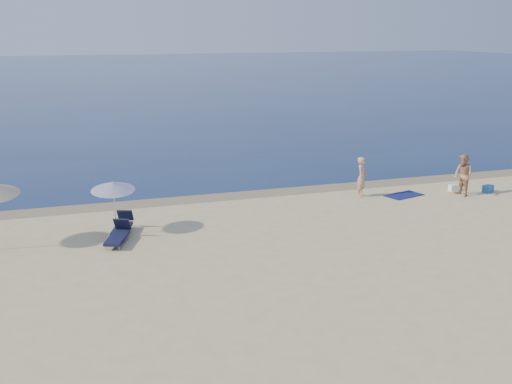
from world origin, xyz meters
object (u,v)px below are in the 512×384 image
person_left (362,177)px  blue_cooler (488,189)px  person_right (463,175)px  umbrella_near (113,186)px

person_left → blue_cooler: bearing=-60.4°
person_right → umbrella_near: size_ratio=0.91×
blue_cooler → umbrella_near: 17.58m
person_left → umbrella_near: size_ratio=0.87×
person_left → umbrella_near: bearing=140.7°
person_right → blue_cooler: 1.78m
blue_cooler → umbrella_near: umbrella_near is taller
blue_cooler → umbrella_near: (-17.48, -0.78, 1.67)m
person_right → blue_cooler: person_right is taller
person_right → blue_cooler: size_ratio=4.03×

